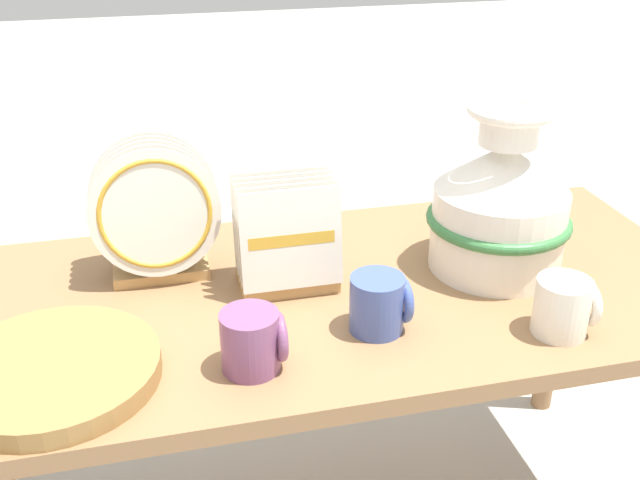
# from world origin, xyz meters

# --- Properties ---
(display_table) EXTENTS (1.57, 0.71, 0.66)m
(display_table) POSITION_xyz_m (0.00, 0.00, 0.59)
(display_table) COLOR olive
(display_table) RESTS_ON ground_plane
(ceramic_vase) EXTENTS (0.29, 0.29, 0.35)m
(ceramic_vase) POSITION_xyz_m (0.37, 0.01, 0.80)
(ceramic_vase) COLOR white
(ceramic_vase) RESTS_ON display_table
(dish_rack_round_plates) EXTENTS (0.25, 0.15, 0.28)m
(dish_rack_round_plates) POSITION_xyz_m (-0.30, 0.14, 0.79)
(dish_rack_round_plates) COLOR tan
(dish_rack_round_plates) RESTS_ON display_table
(dish_rack_square_plates) EXTENTS (0.19, 0.14, 0.22)m
(dish_rack_square_plates) POSITION_xyz_m (-0.06, 0.04, 0.75)
(dish_rack_square_plates) COLOR tan
(dish_rack_square_plates) RESTS_ON display_table
(wicker_charger_stack) EXTENTS (0.34, 0.34, 0.04)m
(wicker_charger_stack) POSITION_xyz_m (-0.49, -0.18, 0.68)
(wicker_charger_stack) COLOR olive
(wicker_charger_stack) RESTS_ON display_table
(mug_cobalt_glaze) EXTENTS (0.11, 0.10, 0.10)m
(mug_cobalt_glaze) POSITION_xyz_m (0.07, -0.16, 0.71)
(mug_cobalt_glaze) COLOR #42569E
(mug_cobalt_glaze) RESTS_ON display_table
(mug_plum_glaze) EXTENTS (0.11, 0.10, 0.10)m
(mug_plum_glaze) POSITION_xyz_m (-0.16, -0.22, 0.71)
(mug_plum_glaze) COLOR #7A4770
(mug_plum_glaze) RESTS_ON display_table
(mug_cream_glaze) EXTENTS (0.11, 0.10, 0.10)m
(mug_cream_glaze) POSITION_xyz_m (0.38, -0.24, 0.71)
(mug_cream_glaze) COLOR silver
(mug_cream_glaze) RESTS_ON display_table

